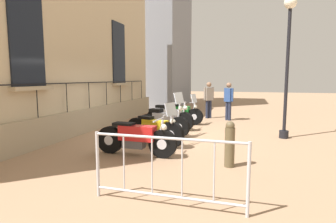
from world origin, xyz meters
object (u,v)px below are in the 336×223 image
at_px(lamppost, 288,51).
at_px(crowd_barrier, 167,169).
at_px(motorcycle_white, 169,117).
at_px(bollard, 230,144).
at_px(pedestrian_standing, 229,99).
at_px(motorcycle_red, 136,138).
at_px(motorcycle_silver, 164,122).
at_px(motorcycle_yellow, 154,129).
at_px(pedestrian_walking, 209,98).
at_px(motorcycle_green, 180,114).

distance_m(lamppost, crowd_barrier, 6.27).
distance_m(motorcycle_white, bollard, 4.59).
bearing_deg(pedestrian_standing, motorcycle_white, -125.12).
distance_m(motorcycle_red, motorcycle_silver, 2.49).
height_order(motorcycle_yellow, lamppost, lamppost).
bearing_deg(motorcycle_white, motorcycle_red, -87.08).
relative_size(motorcycle_yellow, motorcycle_white, 0.98).
height_order(motorcycle_silver, bollard, motorcycle_silver).
xyz_separation_m(motorcycle_yellow, pedestrian_walking, (0.77, 5.63, 0.52)).
bearing_deg(pedestrian_walking, pedestrian_standing, -23.45).
height_order(bollard, pedestrian_walking, pedestrian_walking).
relative_size(motorcycle_red, pedestrian_walking, 1.23).
relative_size(motorcycle_green, bollard, 2.03).
bearing_deg(motorcycle_red, crowd_barrier, -58.07).
xyz_separation_m(motorcycle_yellow, motorcycle_green, (-0.14, 3.68, -0.01)).
relative_size(crowd_barrier, pedestrian_walking, 1.39).
bearing_deg(motorcycle_silver, lamppost, 9.18).
relative_size(crowd_barrier, pedestrian_standing, 1.39).
relative_size(motorcycle_silver, motorcycle_green, 0.95).
distance_m(motorcycle_white, pedestrian_walking, 3.38).
distance_m(motorcycle_silver, bollard, 3.59).
bearing_deg(lamppost, bollard, -113.51).
height_order(motorcycle_red, pedestrian_walking, pedestrian_walking).
height_order(motorcycle_red, bollard, bollard).
bearing_deg(motorcycle_green, bollard, -65.60).
relative_size(motorcycle_red, lamppost, 0.49).
bearing_deg(motorcycle_red, motorcycle_white, 92.92).
distance_m(motorcycle_yellow, motorcycle_white, 2.46).
bearing_deg(motorcycle_silver, crowd_barrier, -72.51).
xyz_separation_m(motorcycle_green, pedestrian_walking, (0.91, 1.95, 0.53)).
relative_size(lamppost, bollard, 4.38).
bearing_deg(crowd_barrier, pedestrian_walking, 94.04).
xyz_separation_m(motorcycle_white, lamppost, (3.89, -0.53, 2.25)).
distance_m(motorcycle_white, motorcycle_green, 1.24).
bearing_deg(crowd_barrier, lamppost, 67.83).
bearing_deg(lamppost, motorcycle_red, -140.15).
distance_m(motorcycle_silver, pedestrian_walking, 4.43).
bearing_deg(crowd_barrier, motorcycle_green, 102.14).
distance_m(motorcycle_red, crowd_barrier, 2.80).
relative_size(lamppost, pedestrian_standing, 2.56).
distance_m(motorcycle_green, pedestrian_standing, 2.46).
bearing_deg(pedestrian_walking, crowd_barrier, -85.96).
distance_m(bollard, pedestrian_walking, 7.22).
bearing_deg(bollard, crowd_barrier, -109.99).
xyz_separation_m(motorcycle_red, motorcycle_yellow, (0.07, 1.17, 0.00)).
distance_m(motorcycle_red, pedestrian_standing, 6.66).
bearing_deg(motorcycle_white, pedestrian_walking, 72.29).
distance_m(motorcycle_yellow, bollard, 2.61).
height_order(crowd_barrier, bollard, crowd_barrier).
bearing_deg(motorcycle_yellow, motorcycle_green, 92.21).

